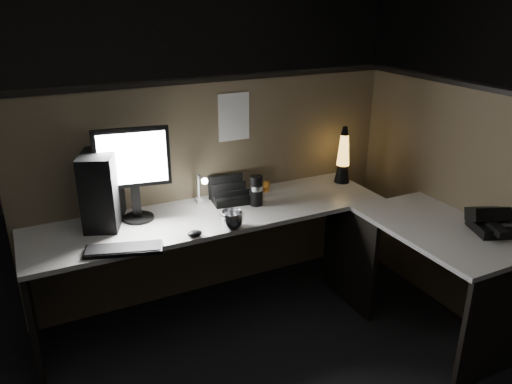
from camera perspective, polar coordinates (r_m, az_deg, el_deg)
name	(u,v)px	position (r m, az deg, el deg)	size (l,w,h in m)	color
floor	(276,356)	(3.16, 2.36, -18.18)	(6.00, 6.00, 0.00)	black
room_shell	(282,84)	(2.46, 2.94, 12.17)	(6.00, 6.00, 6.00)	silver
partition_back	(215,189)	(3.51, -4.71, 0.30)	(2.66, 0.06, 1.50)	brown
partition_right	(445,198)	(3.59, 20.76, -0.62)	(0.06, 1.66, 1.50)	brown
desk	(284,246)	(3.10, 3.21, -6.19)	(2.60, 1.60, 0.73)	#ACAAA3
pc_tower	(103,186)	(3.13, -17.09, 0.65)	(0.19, 0.43, 0.45)	black
monitor	(133,165)	(3.06, -13.89, 2.97)	(0.45, 0.19, 0.57)	black
keyboard	(124,250)	(2.81, -14.89, -6.37)	(0.41, 0.14, 0.02)	black
mouse	(195,234)	(2.89, -7.02, -4.73)	(0.09, 0.06, 0.03)	black
clip_lamp	(202,188)	(3.26, -6.25, 0.49)	(0.04, 0.17, 0.21)	silver
organizer	(229,195)	(3.35, -3.05, -0.35)	(0.26, 0.24, 0.18)	black
lava_lamp	(343,159)	(3.70, 9.92, 3.69)	(0.11, 0.11, 0.42)	black
travel_mug	(256,191)	(3.26, 0.03, 0.16)	(0.09, 0.09, 0.20)	black
steel_mug	(232,220)	(2.95, -2.77, -3.22)	(0.14, 0.14, 0.11)	silver
figurine	(266,185)	(3.50, 1.15, 0.81)	(0.06, 0.06, 0.06)	orange
pinned_paper	(234,117)	(3.38, -2.54, 8.55)	(0.23, 0.00, 0.32)	white
desk_phone	(494,221)	(3.23, 25.54, -3.05)	(0.32, 0.32, 0.16)	black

